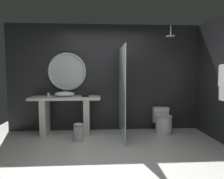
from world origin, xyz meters
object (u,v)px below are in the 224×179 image
at_px(round_wall_mirror, 67,72).
at_px(waste_bin, 78,132).
at_px(tumbler_cup, 48,95).
at_px(toilet, 163,121).
at_px(rain_shower_head, 171,35).
at_px(tissue_box, 85,95).
at_px(vessel_sink, 65,94).

xyz_separation_m(round_wall_mirror, waste_bin, (0.34, -0.76, -1.26)).
relative_size(tumbler_cup, toilet, 0.16).
bearing_deg(rain_shower_head, tissue_box, 174.24).
bearing_deg(tissue_box, round_wall_mirror, 148.60).
bearing_deg(tissue_box, waste_bin, -103.88).
xyz_separation_m(tissue_box, toilet, (1.84, -0.00, -0.64)).
relative_size(tissue_box, rain_shower_head, 0.56).
bearing_deg(tissue_box, rain_shower_head, -5.76).
height_order(toilet, waste_bin, toilet).
xyz_separation_m(vessel_sink, round_wall_mirror, (0.03, 0.22, 0.52)).
height_order(vessel_sink, round_wall_mirror, round_wall_mirror).
height_order(round_wall_mirror, waste_bin, round_wall_mirror).
bearing_deg(tissue_box, tumbler_cup, 176.44).
bearing_deg(toilet, tissue_box, 179.95).
relative_size(tumbler_cup, round_wall_mirror, 0.10).
bearing_deg(waste_bin, vessel_sink, 124.08).
height_order(tissue_box, waste_bin, tissue_box).
bearing_deg(toilet, waste_bin, -166.14).
bearing_deg(rain_shower_head, tumbler_cup, 174.91).
relative_size(tumbler_cup, waste_bin, 0.24).
height_order(vessel_sink, waste_bin, vessel_sink).
height_order(tissue_box, round_wall_mirror, round_wall_mirror).
xyz_separation_m(tumbler_cup, waste_bin, (0.73, -0.54, -0.73)).
xyz_separation_m(tumbler_cup, tissue_box, (0.85, -0.05, -0.01)).
xyz_separation_m(round_wall_mirror, toilet, (2.29, -0.28, -1.19)).
bearing_deg(toilet, round_wall_mirror, 173.04).
height_order(tumbler_cup, waste_bin, tumbler_cup).
distance_m(rain_shower_head, toilet, 2.00).
distance_m(rain_shower_head, waste_bin, 2.91).
relative_size(vessel_sink, toilet, 0.79).
bearing_deg(waste_bin, tumbler_cup, 143.82).
relative_size(vessel_sink, rain_shower_head, 1.70).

